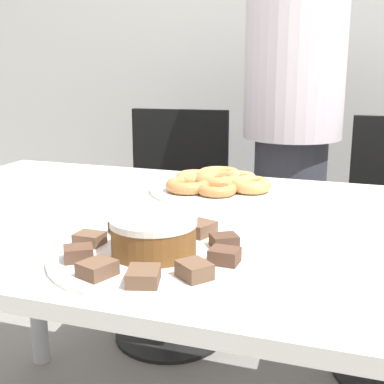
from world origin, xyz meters
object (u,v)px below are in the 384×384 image
object	(u,v)px
office_chair_left	(172,231)
frosted_cake	(154,236)
plate_donuts	(217,189)
person_standing	(292,123)
plate_cake	(154,256)

from	to	relation	value
office_chair_left	frosted_cake	distance (m)	1.18
plate_donuts	frosted_cake	world-z (taller)	frosted_cake
person_standing	office_chair_left	bearing A→B (deg)	-163.60
person_standing	office_chair_left	world-z (taller)	person_standing
person_standing	plate_cake	size ratio (longest dim) A/B	4.34
plate_cake	frosted_cake	world-z (taller)	frosted_cake
office_chair_left	plate_donuts	xyz separation A→B (m)	(0.34, -0.54, 0.33)
plate_donuts	frosted_cake	xyz separation A→B (m)	(0.03, -0.51, 0.04)
plate_cake	plate_donuts	bearing A→B (deg)	93.57
plate_cake	office_chair_left	bearing A→B (deg)	109.36
plate_cake	plate_donuts	size ratio (longest dim) A/B	1.03
office_chair_left	plate_donuts	world-z (taller)	office_chair_left
office_chair_left	plate_donuts	distance (m)	0.72
person_standing	plate_cake	xyz separation A→B (m)	(-0.06, -1.19, -0.11)
office_chair_left	person_standing	bearing A→B (deg)	9.08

